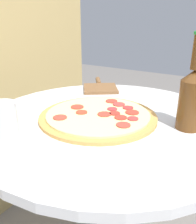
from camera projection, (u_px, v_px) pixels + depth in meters
table at (107, 165)px, 0.86m from camera, size 0.82×0.82×0.75m
pizza at (98, 115)px, 0.80m from camera, size 0.38×0.38×0.02m
beer_bottle at (192, 96)px, 0.69m from camera, size 0.07×0.07×0.27m
pizza_paddle at (100, 87)px, 1.12m from camera, size 0.25×0.21×0.02m
drinking_glass at (4, 127)px, 0.60m from camera, size 0.07×0.07×0.12m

